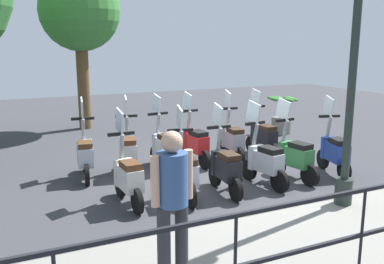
% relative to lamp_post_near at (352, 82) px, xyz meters
% --- Properties ---
extents(ground_plane, '(28.00, 28.00, 0.00)m').
position_rel_lamp_post_near_xyz_m(ground_plane, '(2.40, 0.84, -2.02)').
color(ground_plane, '#38383D').
extents(promenade_walkway, '(2.20, 20.00, 0.15)m').
position_rel_lamp_post_near_xyz_m(promenade_walkway, '(-0.75, 0.84, -1.95)').
color(promenade_walkway, gray).
rests_on(promenade_walkway, ground_plane).
extents(lamp_post_near, '(0.26, 0.90, 4.23)m').
position_rel_lamp_post_near_xyz_m(lamp_post_near, '(0.00, 0.00, 0.00)').
color(lamp_post_near, '#232D28').
rests_on(lamp_post_near, promenade_walkway).
extents(pedestrian_distant, '(0.37, 0.48, 1.59)m').
position_rel_lamp_post_near_xyz_m(pedestrian_distant, '(-0.83, 3.19, -0.94)').
color(pedestrian_distant, '#28282D').
rests_on(pedestrian_distant, promenade_walkway).
extents(tree_distant, '(2.34, 2.34, 4.64)m').
position_rel_lamp_post_near_xyz_m(tree_distant, '(8.32, 2.22, 1.39)').
color(tree_distant, brown).
rests_on(tree_distant, ground_plane).
extents(potted_palm, '(1.06, 0.66, 1.05)m').
position_rel_lamp_post_near_xyz_m(potted_palm, '(5.16, -2.71, -1.58)').
color(potted_palm, slate).
rests_on(potted_palm, ground_plane).
extents(scooter_near_0, '(1.21, 0.52, 1.54)m').
position_rel_lamp_post_near_xyz_m(scooter_near_0, '(1.55, -1.27, -1.54)').
color(scooter_near_0, black).
rests_on(scooter_near_0, ground_plane).
extents(scooter_near_1, '(1.23, 0.45, 1.54)m').
position_rel_lamp_post_near_xyz_m(scooter_near_1, '(1.59, -0.32, -1.54)').
color(scooter_near_1, black).
rests_on(scooter_near_1, ground_plane).
extents(scooter_near_2, '(1.23, 0.46, 1.54)m').
position_rel_lamp_post_near_xyz_m(scooter_near_2, '(1.56, 0.38, -1.54)').
color(scooter_near_2, black).
rests_on(scooter_near_2, ground_plane).
extents(scooter_near_3, '(1.23, 0.44, 1.54)m').
position_rel_lamp_post_near_xyz_m(scooter_near_3, '(1.52, 1.22, -1.54)').
color(scooter_near_3, black).
rests_on(scooter_near_3, ground_plane).
extents(scooter_near_4, '(1.23, 0.47, 1.54)m').
position_rel_lamp_post_near_xyz_m(scooter_near_4, '(1.58, 1.96, -1.54)').
color(scooter_near_4, black).
rests_on(scooter_near_4, ground_plane).
extents(scooter_near_5, '(1.23, 0.44, 1.54)m').
position_rel_lamp_post_near_xyz_m(scooter_near_5, '(1.72, 2.89, -1.54)').
color(scooter_near_5, black).
rests_on(scooter_near_5, ground_plane).
extents(scooter_far_0, '(1.23, 0.44, 1.54)m').
position_rel_lamp_post_near_xyz_m(scooter_far_0, '(3.25, -0.75, -1.54)').
color(scooter_far_0, black).
rests_on(scooter_far_0, ground_plane).
extents(scooter_far_1, '(1.23, 0.45, 1.54)m').
position_rel_lamp_post_near_xyz_m(scooter_far_1, '(3.28, 0.03, -1.54)').
color(scooter_far_1, black).
rests_on(scooter_far_1, ground_plane).
extents(scooter_far_2, '(1.23, 0.44, 1.54)m').
position_rel_lamp_post_near_xyz_m(scooter_far_2, '(3.37, 0.91, -1.54)').
color(scooter_far_2, black).
rests_on(scooter_far_2, ground_plane).
extents(scooter_far_3, '(1.23, 0.44, 1.54)m').
position_rel_lamp_post_near_xyz_m(scooter_far_3, '(3.31, 1.64, -1.54)').
color(scooter_far_3, black).
rests_on(scooter_far_3, ground_plane).
extents(scooter_far_4, '(1.22, 0.50, 1.54)m').
position_rel_lamp_post_near_xyz_m(scooter_far_4, '(3.31, 2.40, -1.54)').
color(scooter_far_4, black).
rests_on(scooter_far_4, ground_plane).
extents(scooter_far_5, '(1.23, 0.46, 1.54)m').
position_rel_lamp_post_near_xyz_m(scooter_far_5, '(3.39, 3.23, -1.54)').
color(scooter_far_5, black).
rests_on(scooter_far_5, ground_plane).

